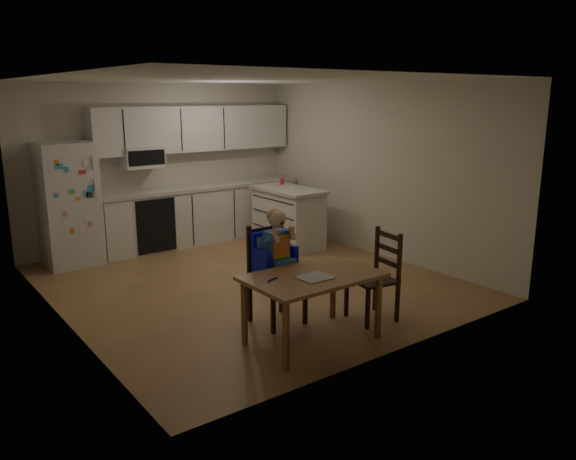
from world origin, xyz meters
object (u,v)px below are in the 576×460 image
(refrigerator, at_px, (68,204))
(kitchen_island, at_px, (288,217))
(red_cup, at_px, (282,181))
(dining_table, at_px, (312,284))
(chair_booster, at_px, (274,254))
(chair_side, at_px, (380,269))

(refrigerator, distance_m, kitchen_island, 3.22)
(red_cup, xyz_separation_m, dining_table, (-2.10, -3.36, -0.38))
(dining_table, bearing_deg, chair_booster, 90.09)
(kitchen_island, xyz_separation_m, chair_side, (-1.01, -2.96, 0.08))
(dining_table, bearing_deg, kitchen_island, 56.97)
(dining_table, bearing_deg, chair_side, 2.18)
(kitchen_island, xyz_separation_m, dining_table, (-1.95, -3.00, 0.12))
(chair_booster, bearing_deg, refrigerator, 106.42)
(red_cup, bearing_deg, refrigerator, 168.42)
(red_cup, distance_m, chair_booster, 3.46)
(kitchen_island, xyz_separation_m, red_cup, (0.15, 0.36, 0.50))
(chair_booster, relative_size, chair_side, 1.27)
(kitchen_island, height_order, red_cup, red_cup)
(dining_table, height_order, chair_side, chair_side)
(refrigerator, distance_m, red_cup, 3.24)
(red_cup, height_order, chair_side, red_cup)
(refrigerator, bearing_deg, kitchen_island, -18.53)
(refrigerator, bearing_deg, chair_side, -63.07)
(red_cup, distance_m, chair_side, 3.55)
(refrigerator, height_order, red_cup, refrigerator)
(kitchen_island, bearing_deg, chair_side, -108.75)
(chair_booster, distance_m, chair_side, 1.13)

